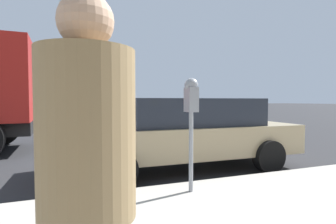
# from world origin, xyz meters

# --- Properties ---
(ground_plane) EXTENTS (220.00, 220.00, 0.00)m
(ground_plane) POSITION_xyz_m (0.00, 0.00, 0.00)
(ground_plane) COLOR #2B2B2D
(parking_meter) EXTENTS (0.21, 0.19, 1.58)m
(parking_meter) POSITION_xyz_m (-2.61, 0.34, 1.36)
(parking_meter) COLOR gray
(parking_meter) RESTS_ON sidewalk
(car_tan) EXTENTS (2.04, 4.79, 1.46)m
(car_tan) POSITION_xyz_m (-0.88, -0.33, 0.77)
(car_tan) COLOR tan
(car_tan) RESTS_ON ground_plane
(pedestrian) EXTENTS (0.38, 0.38, 1.68)m
(pedestrian) POSITION_xyz_m (-4.81, 1.83, 0.99)
(pedestrian) COLOR #23232D
(pedestrian) RESTS_ON sidewalk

